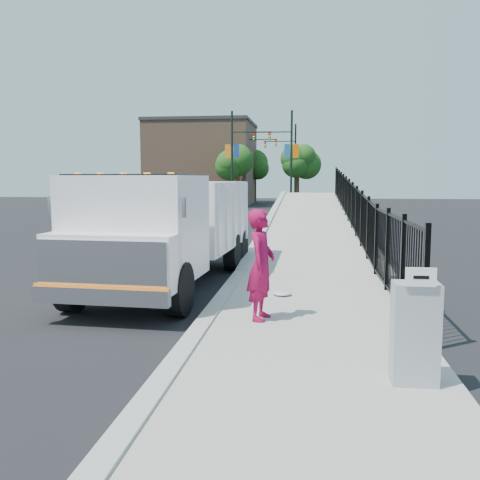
# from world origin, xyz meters

# --- Properties ---
(ground) EXTENTS (120.00, 120.00, 0.00)m
(ground) POSITION_xyz_m (0.00, 0.00, 0.00)
(ground) COLOR black
(ground) RESTS_ON ground
(sidewalk) EXTENTS (3.55, 12.00, 0.12)m
(sidewalk) POSITION_xyz_m (1.93, -2.00, 0.06)
(sidewalk) COLOR #9E998E
(sidewalk) RESTS_ON ground
(curb) EXTENTS (0.30, 12.00, 0.16)m
(curb) POSITION_xyz_m (0.00, -2.00, 0.08)
(curb) COLOR #ADAAA3
(curb) RESTS_ON ground
(ramp) EXTENTS (3.95, 24.06, 3.19)m
(ramp) POSITION_xyz_m (2.12, 16.00, 0.00)
(ramp) COLOR #9E998E
(ramp) RESTS_ON ground
(iron_fence) EXTENTS (0.10, 28.00, 1.80)m
(iron_fence) POSITION_xyz_m (3.55, 12.00, 0.90)
(iron_fence) COLOR black
(iron_fence) RESTS_ON ground
(truck) EXTENTS (3.02, 8.10, 2.73)m
(truck) POSITION_xyz_m (-1.58, 2.38, 1.54)
(truck) COLOR black
(truck) RESTS_ON ground
(worker) EXTENTS (0.57, 0.78, 1.97)m
(worker) POSITION_xyz_m (0.97, -0.87, 1.10)
(worker) COLOR maroon
(worker) RESTS_ON sidewalk
(utility_cabinet) EXTENTS (0.55, 0.40, 1.25)m
(utility_cabinet) POSITION_xyz_m (3.10, -3.60, 0.75)
(utility_cabinet) COLOR gray
(utility_cabinet) RESTS_ON sidewalk
(arrow_sign) EXTENTS (0.35, 0.04, 0.22)m
(arrow_sign) POSITION_xyz_m (3.10, -3.82, 1.48)
(arrow_sign) COLOR white
(arrow_sign) RESTS_ON utility_cabinet
(debris) EXTENTS (0.41, 0.41, 0.10)m
(debris) POSITION_xyz_m (1.25, 1.11, 0.17)
(debris) COLOR silver
(debris) RESTS_ON sidewalk
(light_pole_0) EXTENTS (3.77, 0.22, 8.00)m
(light_pole_0) POSITION_xyz_m (-4.16, 33.31, 4.36)
(light_pole_0) COLOR black
(light_pole_0) RESTS_ON ground
(light_pole_1) EXTENTS (3.77, 0.22, 8.00)m
(light_pole_1) POSITION_xyz_m (0.03, 33.53, 4.36)
(light_pole_1) COLOR black
(light_pole_1) RESTS_ON ground
(light_pole_2) EXTENTS (3.77, 0.22, 8.00)m
(light_pole_2) POSITION_xyz_m (-4.17, 41.72, 4.36)
(light_pole_2) COLOR black
(light_pole_2) RESTS_ON ground
(light_pole_3) EXTENTS (3.78, 0.22, 8.00)m
(light_pole_3) POSITION_xyz_m (0.06, 44.53, 4.36)
(light_pole_3) COLOR black
(light_pole_3) RESTS_ON ground
(tree_0) EXTENTS (2.84, 2.84, 5.42)m
(tree_0) POSITION_xyz_m (-4.43, 36.69, 3.96)
(tree_0) COLOR #382314
(tree_0) RESTS_ON ground
(tree_1) EXTENTS (2.43, 2.43, 5.22)m
(tree_1) POSITION_xyz_m (0.74, 38.15, 3.93)
(tree_1) COLOR #382314
(tree_1) RESTS_ON ground
(tree_2) EXTENTS (2.87, 2.87, 5.44)m
(tree_2) POSITION_xyz_m (-4.03, 47.47, 3.96)
(tree_2) COLOR #382314
(tree_2) RESTS_ON ground
(building) EXTENTS (10.00, 10.00, 8.00)m
(building) POSITION_xyz_m (-9.00, 44.00, 4.00)
(building) COLOR #8C664C
(building) RESTS_ON ground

